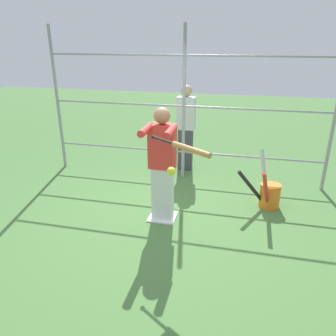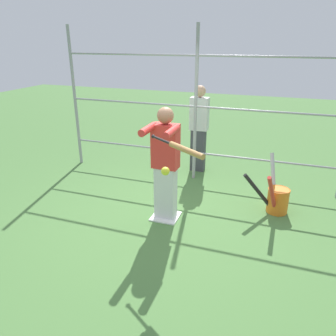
% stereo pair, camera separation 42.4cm
% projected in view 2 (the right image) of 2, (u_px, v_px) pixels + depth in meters
% --- Properties ---
extents(ground_plane, '(24.00, 24.00, 0.00)m').
position_uv_depth(ground_plane, '(166.00, 217.00, 5.00)').
color(ground_plane, '#4C7A3D').
extents(home_plate, '(0.40, 0.40, 0.02)m').
position_uv_depth(home_plate, '(166.00, 216.00, 4.99)').
color(home_plate, white).
rests_on(home_plate, ground).
extents(fence_backstop, '(5.14, 0.06, 2.78)m').
position_uv_depth(fence_backstop, '(196.00, 107.00, 5.88)').
color(fence_backstop, '#939399').
rests_on(fence_backstop, ground).
extents(batter, '(0.43, 0.57, 1.68)m').
position_uv_depth(batter, '(165.00, 161.00, 4.64)').
color(batter, silver).
rests_on(batter, ground).
extents(baseball_bat_swinging, '(0.81, 0.56, 0.07)m').
position_uv_depth(baseball_bat_swinging, '(182.00, 148.00, 3.67)').
color(baseball_bat_swinging, black).
extents(softball_in_flight, '(0.10, 0.10, 0.10)m').
position_uv_depth(softball_in_flight, '(165.00, 171.00, 3.61)').
color(softball_in_flight, yellow).
extents(bat_bucket, '(0.71, 0.89, 0.85)m').
position_uv_depth(bat_bucket, '(276.00, 198.00, 5.06)').
color(bat_bucket, orange).
rests_on(bat_bucket, ground).
extents(bystander_behind_fence, '(0.35, 0.22, 1.71)m').
position_uv_depth(bystander_behind_fence, '(199.00, 128.00, 6.45)').
color(bystander_behind_fence, '#3F3F47').
rests_on(bystander_behind_fence, ground).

